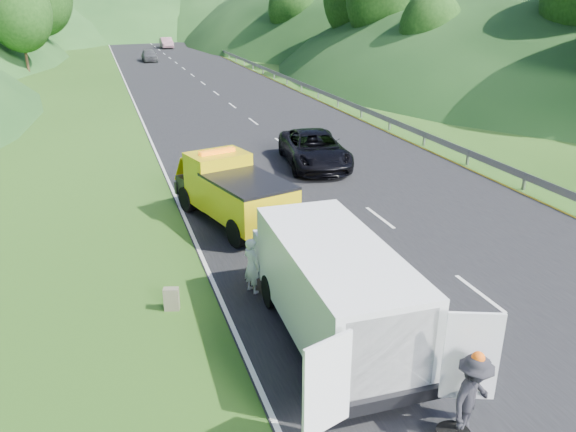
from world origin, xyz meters
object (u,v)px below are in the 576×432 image
object	(u,v)px
tow_truck	(232,190)
woman	(252,292)
suitcase	(172,299)
child	(288,279)
white_van	(332,284)
passing_suv	(314,166)

from	to	relation	value
tow_truck	woman	bearing A→B (deg)	-112.73
suitcase	child	bearing A→B (deg)	10.49
woman	suitcase	bearing A→B (deg)	72.58
white_van	child	bearing A→B (deg)	92.25
passing_suv	tow_truck	bearing A→B (deg)	-124.63
woman	white_van	bearing A→B (deg)	-179.61
woman	passing_suv	distance (m)	12.62
white_van	woman	distance (m)	3.30
suitcase	woman	bearing A→B (deg)	6.49
child	suitcase	distance (m)	3.52
white_van	suitcase	size ratio (longest dim) A/B	11.29
white_van	suitcase	xyz separation A→B (m)	(-3.48, 2.46, -1.10)
white_van	woman	xyz separation A→B (m)	(-1.23, 2.72, -1.41)
passing_suv	white_van	bearing A→B (deg)	-101.13
tow_truck	passing_suv	size ratio (longest dim) A/B	1.03
child	suitcase	world-z (taller)	suitcase
white_van	woman	world-z (taller)	white_van
woman	tow_truck	bearing A→B (deg)	-31.49
white_van	child	size ratio (longest dim) A/B	7.06
suitcase	passing_suv	bearing A→B (deg)	53.59
tow_truck	child	distance (m)	5.06
child	passing_suv	size ratio (longest dim) A/B	0.17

